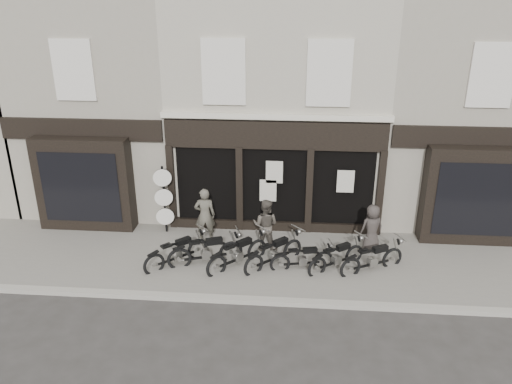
# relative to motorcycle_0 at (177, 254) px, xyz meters

# --- Properties ---
(ground_plane) EXTENTS (90.00, 90.00, 0.00)m
(ground_plane) POSITION_rel_motorcycle_0_xyz_m (2.77, -0.44, -0.41)
(ground_plane) COLOR #2D2B28
(ground_plane) RESTS_ON ground
(pavement) EXTENTS (30.00, 4.20, 0.12)m
(pavement) POSITION_rel_motorcycle_0_xyz_m (2.77, 0.46, -0.35)
(pavement) COLOR slate
(pavement) RESTS_ON ground_plane
(kerb) EXTENTS (30.00, 0.25, 0.13)m
(kerb) POSITION_rel_motorcycle_0_xyz_m (2.77, -1.69, -0.35)
(kerb) COLOR gray
(kerb) RESTS_ON ground_plane
(central_building) EXTENTS (7.30, 6.22, 8.34)m
(central_building) POSITION_rel_motorcycle_0_xyz_m (2.77, 5.51, 3.67)
(central_building) COLOR #A19C8A
(central_building) RESTS_ON ground
(neighbour_left) EXTENTS (5.60, 6.73, 8.34)m
(neighbour_left) POSITION_rel_motorcycle_0_xyz_m (-3.58, 5.46, 3.63)
(neighbour_left) COLOR gray
(neighbour_left) RESTS_ON ground
(neighbour_right) EXTENTS (5.60, 6.73, 8.34)m
(neighbour_right) POSITION_rel_motorcycle_0_xyz_m (9.12, 5.46, 3.63)
(neighbour_right) COLOR gray
(neighbour_right) RESTS_ON ground
(motorcycle_0) EXTENTS (1.74, 1.68, 1.04)m
(motorcycle_0) POSITION_rel_motorcycle_0_xyz_m (0.00, 0.00, 0.00)
(motorcycle_0) COLOR black
(motorcycle_0) RESTS_ON ground
(motorcycle_1) EXTENTS (2.18, 1.10, 1.09)m
(motorcycle_1) POSITION_rel_motorcycle_0_xyz_m (0.87, 0.09, 0.02)
(motorcycle_1) COLOR black
(motorcycle_1) RESTS_ON ground
(motorcycle_2) EXTENTS (1.76, 1.75, 1.07)m
(motorcycle_2) POSITION_rel_motorcycle_0_xyz_m (1.82, 0.04, 0.01)
(motorcycle_2) COLOR black
(motorcycle_2) RESTS_ON ground
(motorcycle_3) EXTENTS (1.77, 1.70, 1.06)m
(motorcycle_3) POSITION_rel_motorcycle_0_xyz_m (2.89, 0.16, 0.01)
(motorcycle_3) COLOR black
(motorcycle_3) RESTS_ON ground
(motorcycle_4) EXTENTS (1.88, 0.72, 0.92)m
(motorcycle_4) POSITION_rel_motorcycle_0_xyz_m (3.74, 0.04, -0.05)
(motorcycle_4) COLOR black
(motorcycle_4) RESTS_ON ground
(motorcycle_5) EXTENTS (1.77, 1.43, 0.99)m
(motorcycle_5) POSITION_rel_motorcycle_0_xyz_m (4.74, 0.15, -0.02)
(motorcycle_5) COLOR black
(motorcycle_5) RESTS_ON ground
(motorcycle_6) EXTENTS (1.96, 1.25, 1.02)m
(motorcycle_6) POSITION_rel_motorcycle_0_xyz_m (5.77, 0.09, -0.01)
(motorcycle_6) COLOR black
(motorcycle_6) RESTS_ON ground
(man_left) EXTENTS (0.72, 0.52, 1.83)m
(man_left) POSITION_rel_motorcycle_0_xyz_m (0.60, 1.48, 0.62)
(man_left) COLOR #4E4B40
(man_left) RESTS_ON pavement
(man_centre) EXTENTS (0.95, 0.81, 1.69)m
(man_centre) POSITION_rel_motorcycle_0_xyz_m (2.57, 1.07, 0.55)
(man_centre) COLOR #474139
(man_centre) RESTS_ON pavement
(man_right) EXTENTS (0.88, 0.72, 1.55)m
(man_right) POSITION_rel_motorcycle_0_xyz_m (5.86, 1.25, 0.48)
(man_right) COLOR #36302D
(man_right) RESTS_ON pavement
(advert_sign_post) EXTENTS (0.59, 0.38, 2.45)m
(advert_sign_post) POSITION_rel_motorcycle_0_xyz_m (-0.85, 2.03, 0.78)
(advert_sign_post) COLOR black
(advert_sign_post) RESTS_ON ground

